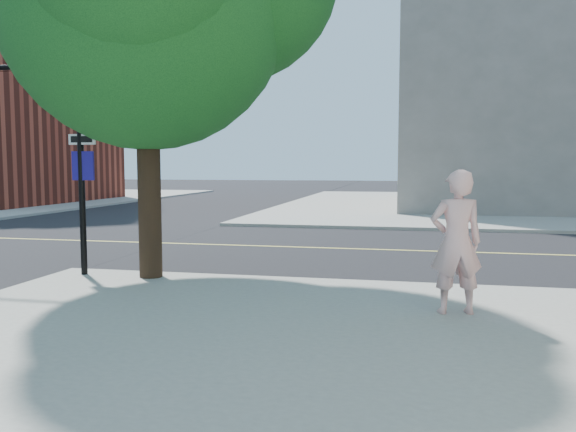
# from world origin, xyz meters

# --- Properties ---
(ground) EXTENTS (140.00, 140.00, 0.00)m
(ground) POSITION_xyz_m (0.00, 0.00, 0.00)
(ground) COLOR black
(ground) RESTS_ON ground
(road_ew) EXTENTS (140.00, 9.00, 0.01)m
(road_ew) POSITION_xyz_m (0.00, 4.50, 0.01)
(road_ew) COLOR black
(road_ew) RESTS_ON ground
(sidewalk_ne) EXTENTS (29.00, 25.00, 0.12)m
(sidewalk_ne) POSITION_xyz_m (13.50, 21.50, 0.06)
(sidewalk_ne) COLOR gray
(sidewalk_ne) RESTS_ON ground
(man_on_phone) EXTENTS (0.80, 0.62, 1.96)m
(man_on_phone) POSITION_xyz_m (6.13, -2.03, 1.10)
(man_on_phone) COLOR beige
(man_on_phone) RESTS_ON sidewalk_se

